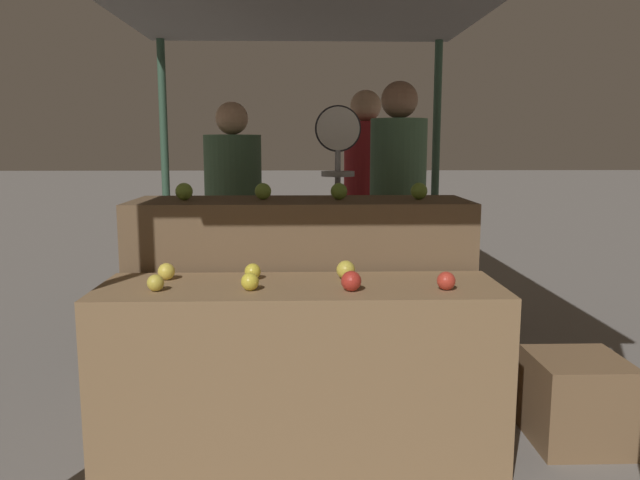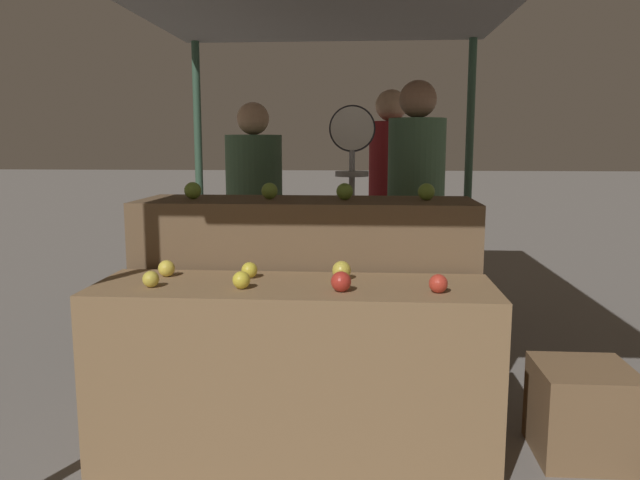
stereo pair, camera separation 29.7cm
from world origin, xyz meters
name	(u,v)px [view 1 (the left image)]	position (x,y,z in m)	size (l,w,h in m)	color
ground_plane	(301,456)	(0.00, 0.00, 0.00)	(60.00, 60.00, 0.00)	slate
display_counter_front	(301,372)	(0.00, 0.00, 0.40)	(1.74, 0.55, 0.79)	olive
display_counter_back	(301,303)	(0.00, 0.60, 0.55)	(1.74, 0.55, 1.11)	brown
apple_front_0	(156,283)	(-0.60, -0.10, 0.83)	(0.07, 0.07, 0.07)	gold
apple_front_1	(250,282)	(-0.21, -0.10, 0.83)	(0.08, 0.08, 0.08)	gold
apple_front_2	(351,281)	(0.21, -0.12, 0.84)	(0.09, 0.09, 0.09)	#B72D23
apple_front_3	(446,281)	(0.61, -0.11, 0.83)	(0.08, 0.08, 0.08)	red
apple_front_4	(166,271)	(-0.60, 0.12, 0.83)	(0.08, 0.08, 0.08)	yellow
apple_front_5	(253,272)	(-0.21, 0.12, 0.83)	(0.07, 0.07, 0.07)	gold
apple_front_6	(346,270)	(0.20, 0.11, 0.84)	(0.08, 0.08, 0.08)	gold
apple_back_0	(184,192)	(-0.60, 0.59, 1.15)	(0.09, 0.09, 0.09)	#84AD3D
apple_back_1	(263,191)	(-0.19, 0.61, 1.15)	(0.09, 0.09, 0.09)	#84AD3D
apple_back_2	(339,191)	(0.20, 0.59, 1.15)	(0.09, 0.09, 0.09)	#7AA338
apple_back_3	(419,191)	(0.62, 0.60, 1.15)	(0.09, 0.09, 0.09)	#7AA338
produce_scale	(338,180)	(0.22, 1.14, 1.18)	(0.28, 0.20, 1.63)	#99999E
person_vendor_at_scale	(398,200)	(0.63, 1.39, 1.04)	(0.47, 0.47, 1.79)	#2D2D38
person_customer_left	(365,188)	(0.49, 2.16, 1.06)	(0.44, 0.44, 1.80)	#2D2D38
person_customer_right	(234,208)	(-0.46, 1.65, 0.96)	(0.46, 0.46, 1.68)	#2D2D38
wooden_crate_side	(576,401)	(1.29, 0.10, 0.21)	(0.42, 0.42, 0.42)	brown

